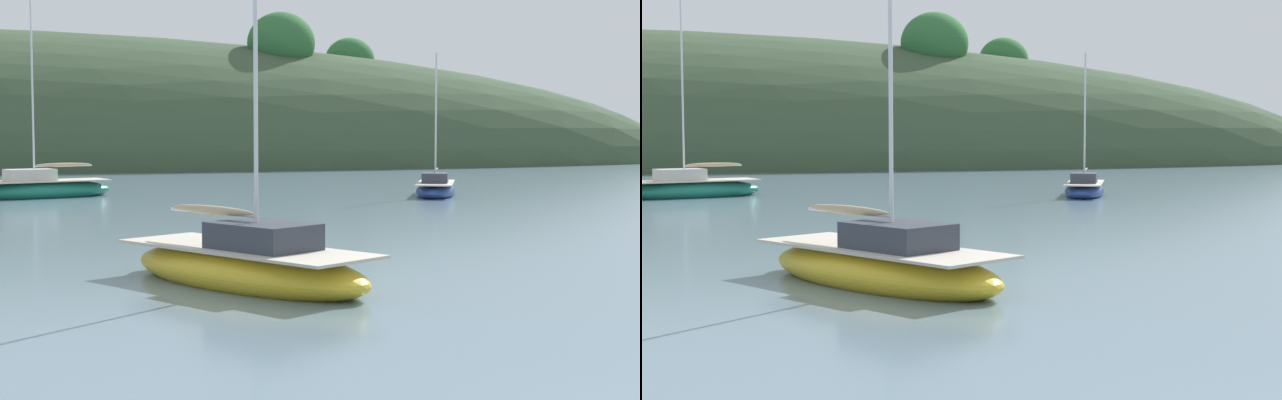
{
  "view_description": "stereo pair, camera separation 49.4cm",
  "coord_description": "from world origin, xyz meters",
  "views": [
    {
      "loc": [
        -5.77,
        -7.47,
        3.29
      ],
      "look_at": [
        0.0,
        20.0,
        1.2
      ],
      "focal_mm": 53.82,
      "sensor_mm": 36.0,
      "label": 1
    },
    {
      "loc": [
        -5.29,
        -7.56,
        3.29
      ],
      "look_at": [
        0.0,
        20.0,
        1.2
      ],
      "focal_mm": 53.82,
      "sensor_mm": 36.0,
      "label": 2
    }
  ],
  "objects": [
    {
      "name": "sailboat_blue_center",
      "position": [
        -3.16,
        12.43,
        0.41
      ],
      "size": [
        5.7,
        6.78,
        9.64
      ],
      "color": "gold",
      "rests_on": "ground"
    },
    {
      "name": "sailboat_black_sloop",
      "position": [
        -9.47,
        40.14,
        0.42
      ],
      "size": [
        7.2,
        4.76,
        9.68
      ],
      "color": "#196B56",
      "rests_on": "ground"
    },
    {
      "name": "sailboat_cream_ketch",
      "position": [
        9.42,
        37.28,
        0.35
      ],
      "size": [
        3.77,
        5.85,
        7.15
      ],
      "color": "navy",
      "rests_on": "ground"
    }
  ]
}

